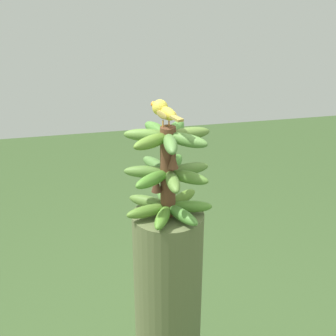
{
  "coord_description": "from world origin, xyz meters",
  "views": [
    {
      "loc": [
        0.31,
        1.46,
        1.95
      ],
      "look_at": [
        0.0,
        0.0,
        1.28
      ],
      "focal_mm": 51.39,
      "sensor_mm": 36.0,
      "label": 1
    }
  ],
  "objects": [
    {
      "name": "banana_tree",
      "position": [
        0.0,
        0.0,
        0.55
      ],
      "size": [
        0.26,
        0.26,
        1.1
      ],
      "primitive_type": "cylinder",
      "color": "#5B663D",
      "rests_on": "ground"
    },
    {
      "name": "banana_bunch",
      "position": [
        0.0,
        0.0,
        1.27
      ],
      "size": [
        0.31,
        0.31,
        0.33
      ],
      "color": "brown",
      "rests_on": "banana_tree"
    },
    {
      "name": "perched_bird",
      "position": [
        0.01,
        -0.03,
        1.48
      ],
      "size": [
        0.08,
        0.18,
        0.08
      ],
      "color": "#C68933",
      "rests_on": "banana_bunch"
    }
  ]
}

